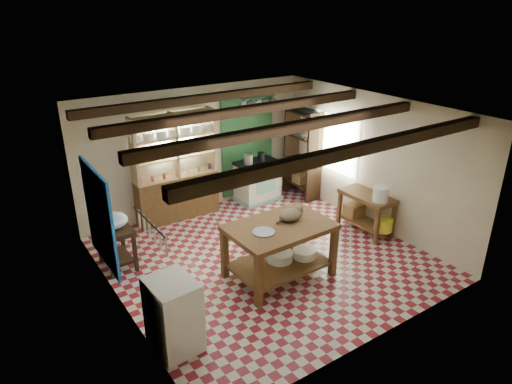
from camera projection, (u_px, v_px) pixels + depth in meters
floor at (265, 258)px, 7.98m from camera, size 5.00×5.00×0.02m
ceiling at (266, 111)px, 6.96m from camera, size 5.00×5.00×0.02m
wall_back at (196, 150)px, 9.38m from camera, size 5.00×0.04×2.60m
wall_front at (383, 255)px, 5.56m from camera, size 5.00×0.04×2.60m
wall_left at (115, 229)px, 6.18m from camera, size 0.04×5.00×2.60m
wall_right at (372, 161)px, 8.76m from camera, size 0.04×5.00×2.60m
ceiling_beams at (266, 119)px, 7.01m from camera, size 5.00×3.80×0.15m
blue_wall_patch at (99, 217)px, 6.96m from camera, size 0.04×1.40×1.60m
green_wall_patch at (247, 143)px, 10.02m from camera, size 1.30×0.04×2.30m
window_back at (172, 136)px, 8.95m from camera, size 0.90×0.02×0.80m
window_right at (335, 144)px, 9.47m from camera, size 0.02×1.30×1.20m
utensil_rail at (149, 231)px, 5.11m from camera, size 0.06×0.90×0.28m
pot_rack at (258, 104)px, 9.33m from camera, size 0.86×0.12×0.36m
shelving_unit at (176, 167)px, 9.03m from camera, size 1.70×0.34×2.20m
tall_rack at (303, 154)px, 10.13m from camera, size 0.40×0.86×2.00m
work_table at (279, 251)px, 7.30m from camera, size 1.64×1.11×0.92m
stove at (258, 181)px, 10.11m from camera, size 0.95×0.66×0.90m
prep_table at (117, 247)px, 7.60m from camera, size 0.50×0.73×0.74m
white_cabinet at (173, 315)px, 5.77m from camera, size 0.59×0.69×0.98m
right_counter at (366, 213)px, 8.75m from camera, size 0.54×1.08×0.77m
cat at (291, 215)px, 7.25m from camera, size 0.45×0.37×0.18m
steel_tray at (264, 232)px, 6.89m from camera, size 0.35×0.35×0.02m
basin_large at (280, 256)px, 7.42m from camera, size 0.44×0.44×0.15m
basin_small at (304, 253)px, 7.52m from camera, size 0.40×0.40×0.14m
kettle_left at (248, 159)px, 9.76m from camera, size 0.20×0.20×0.22m
kettle_right at (261, 157)px, 9.95m from camera, size 0.16×0.16×0.19m
enamel_bowl at (113, 221)px, 7.41m from camera, size 0.47×0.47×0.24m
white_bucket at (381, 194)px, 8.25m from camera, size 0.28×0.28×0.28m
wicker_basket at (354, 210)px, 9.00m from camera, size 0.36×0.29×0.25m
yellow_tub at (383, 225)px, 8.43m from camera, size 0.33×0.33×0.24m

